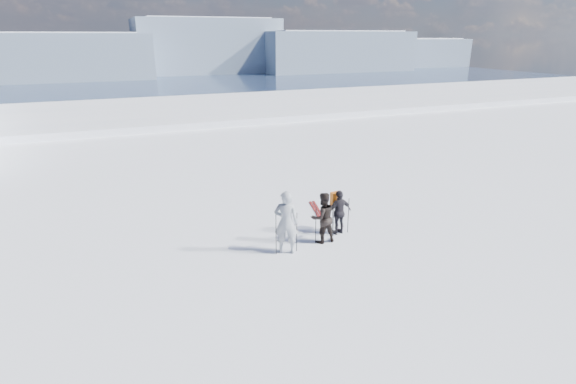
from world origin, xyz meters
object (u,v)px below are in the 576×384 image
(skier_grey, at_px, (286,222))
(skier_pack, at_px, (339,212))
(skis_loose, at_px, (316,209))
(skier_dark, at_px, (323,218))

(skier_grey, height_order, skier_pack, skier_grey)
(skis_loose, bearing_deg, skier_dark, -112.16)
(skier_pack, bearing_deg, skis_loose, -102.82)
(skier_grey, xyz_separation_m, skier_pack, (2.18, 0.61, -0.24))
(skier_pack, distance_m, skis_loose, 2.41)
(skier_dark, xyz_separation_m, skier_pack, (0.81, 0.37, -0.08))
(skier_dark, distance_m, skis_loose, 2.97)
(skier_grey, distance_m, skier_dark, 1.40)
(skier_grey, bearing_deg, skier_dark, -144.09)
(skier_pack, xyz_separation_m, skis_loose, (0.27, 2.28, -0.75))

